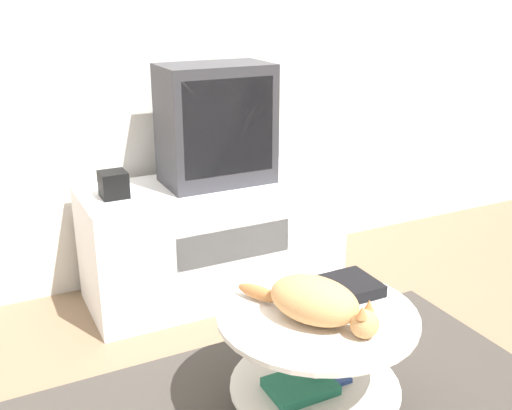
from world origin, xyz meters
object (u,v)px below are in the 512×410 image
(dvd_box, at_px, (344,288))
(cat, at_px, (316,301))
(tv, at_px, (216,124))
(speaker, at_px, (114,184))

(dvd_box, xyz_separation_m, cat, (-0.19, -0.11, 0.05))
(tv, relative_size, cat, 1.16)
(tv, xyz_separation_m, cat, (-0.12, -1.09, -0.36))
(tv, bearing_deg, cat, -96.49)
(dvd_box, bearing_deg, speaker, 120.04)
(tv, height_order, speaker, tv)
(cat, bearing_deg, dvd_box, 92.57)
(cat, bearing_deg, speaker, 170.48)
(tv, distance_m, speaker, 0.54)
(tv, xyz_separation_m, dvd_box, (0.07, -0.98, -0.41))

